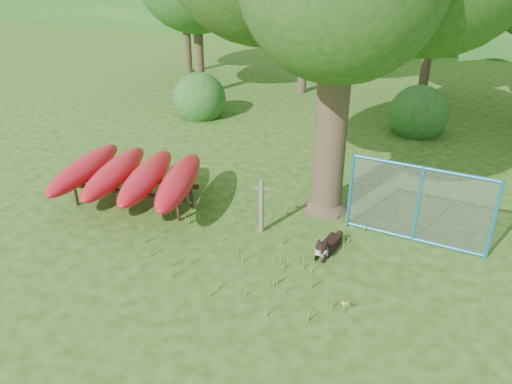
% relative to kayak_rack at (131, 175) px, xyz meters
% --- Properties ---
extents(ground, '(80.00, 80.00, 0.00)m').
position_rel_kayak_rack_xyz_m(ground, '(2.86, -1.19, -0.77)').
color(ground, '#24490E').
rests_on(ground, ground).
extents(wooden_post, '(0.31, 0.17, 1.16)m').
position_rel_kayak_rack_xyz_m(wooden_post, '(3.07, 0.24, -0.16)').
color(wooden_post, '#615848').
rests_on(wooden_post, ground).
extents(kayak_rack, '(3.74, 3.34, 1.00)m').
position_rel_kayak_rack_xyz_m(kayak_rack, '(0.00, 0.00, 0.00)').
color(kayak_rack, black).
rests_on(kayak_rack, ground).
extents(husky_dog, '(0.32, 0.98, 0.44)m').
position_rel_kayak_rack_xyz_m(husky_dog, '(4.54, 0.05, -0.61)').
color(husky_dog, black).
rests_on(husky_dog, ground).
extents(fence_section, '(2.77, 0.15, 2.69)m').
position_rel_kayak_rack_xyz_m(fence_section, '(5.93, 1.22, 0.04)').
color(fence_section, teal).
rests_on(fence_section, ground).
extents(wildflower_clump, '(0.10, 0.11, 0.23)m').
position_rel_kayak_rack_xyz_m(wildflower_clump, '(5.34, -1.51, -0.58)').
color(wildflower_clump, '#498B2D').
rests_on(wildflower_clump, ground).
extents(shrub_left, '(1.80, 1.80, 1.80)m').
position_rel_kayak_rack_xyz_m(shrub_left, '(-2.14, 6.31, -0.77)').
color(shrub_left, '#1F561B').
rests_on(shrub_left, ground).
extents(shrub_mid, '(1.80, 1.80, 1.80)m').
position_rel_kayak_rack_xyz_m(shrub_mid, '(4.86, 7.81, -0.77)').
color(shrub_mid, '#1F561B').
rests_on(shrub_mid, ground).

